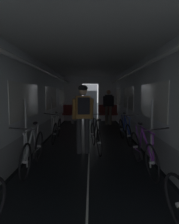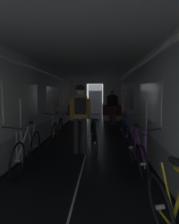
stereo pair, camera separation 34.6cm
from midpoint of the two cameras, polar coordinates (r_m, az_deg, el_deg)
The scene contains 10 objects.
train_car_shell at distance 5.38m, azimuth 1.32°, elevation 7.36°, with size 3.14×12.34×2.57m.
bench_seat_far_left at distance 9.95m, azimuth -2.82°, elevation -0.04°, with size 0.98×0.51×0.95m.
bench_seat_far_right at distance 9.91m, azimuth 7.57°, elevation -0.10°, with size 0.98×0.51×0.95m.
bicycle_white at distance 6.37m, azimuth -8.01°, elevation -4.89°, with size 0.44×1.69×0.95m.
bicycle_silver at distance 4.16m, azimuth -15.46°, elevation -10.60°, with size 0.44×1.69×0.95m.
bicycle_purple at distance 4.01m, azimuth 16.09°, elevation -11.24°, with size 0.44×1.69×0.95m.
bicycle_blue at distance 6.08m, azimuth 11.93°, elevation -5.44°, with size 0.44×1.69×0.95m.
person_cyclist_aisle at distance 4.84m, azimuth -0.74°, elevation 0.16°, with size 0.55×0.42×1.73m.
bicycle_black_in_aisle at distance 5.20m, azimuth 3.19°, elevation -7.15°, with size 0.44×1.68×0.94m.
person_standing_near_bench at distance 9.51m, azimuth 7.77°, elevation 2.13°, with size 0.53×0.23×1.69m.
Camera 2 is at (0.39, -1.76, 1.52)m, focal length 31.18 mm.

